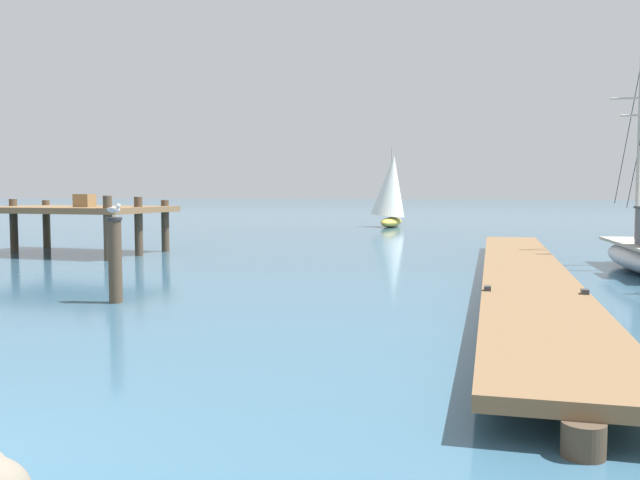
# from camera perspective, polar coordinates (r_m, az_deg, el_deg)

# --- Properties ---
(floating_dock) EXTENTS (2.37, 21.23, 0.53)m
(floating_dock) POSITION_cam_1_polar(r_m,az_deg,el_deg) (16.29, 16.95, -2.45)
(floating_dock) COLOR brown
(floating_dock) RESTS_ON ground
(pier_platform) EXTENTS (6.54, 4.59, 2.10)m
(pier_platform) POSITION_cam_1_polar(r_m,az_deg,el_deg) (25.13, -20.20, 2.28)
(pier_platform) COLOR brown
(pier_platform) RESTS_ON ground
(mooring_piling) EXTENTS (0.30, 0.30, 1.68)m
(mooring_piling) POSITION_cam_1_polar(r_m,az_deg,el_deg) (13.69, -17.04, -1.50)
(mooring_piling) COLOR #4C3D2D
(mooring_piling) RESTS_ON ground
(perched_seagull) EXTENTS (0.38, 0.19, 0.27)m
(perched_seagull) POSITION_cam_1_polar(r_m,az_deg,el_deg) (13.64, -17.14, 2.49)
(perched_seagull) COLOR gold
(perched_seagull) RESTS_ON mooring_piling
(distant_sailboat) EXTENTS (2.60, 4.24, 4.97)m
(distant_sailboat) POSITION_cam_1_polar(r_m,az_deg,el_deg) (41.87, 6.06, 4.17)
(distant_sailboat) COLOR gold
(distant_sailboat) RESTS_ON ground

